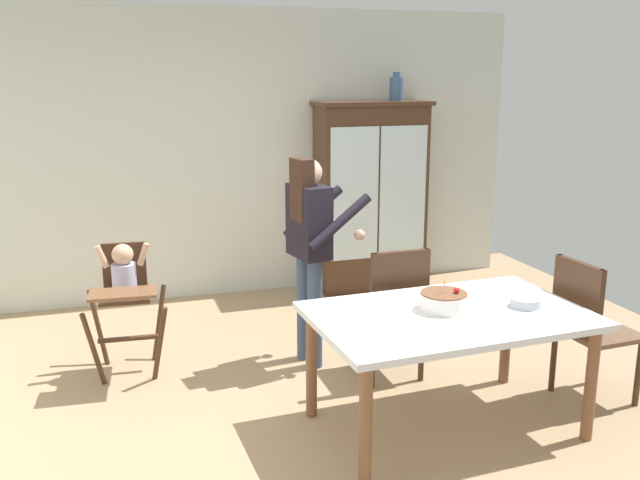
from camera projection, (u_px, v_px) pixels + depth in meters
ground_plane at (343, 407)px, 4.45m from camera, size 6.24×6.24×0.00m
wall_back at (252, 154)px, 6.57m from camera, size 5.32×0.06×2.70m
china_cabinet at (370, 196)px, 6.75m from camera, size 1.11×0.48×1.85m
ceramic_vase at (396, 88)px, 6.59m from camera, size 0.13×0.13×0.27m
high_chair_with_toddler at (125, 285)px, 4.84m from camera, size 0.61×0.71×0.95m
adult_person at (310, 236)px, 4.93m from camera, size 0.57×0.55×1.53m
dining_table at (449, 326)px, 4.06m from camera, size 1.65×1.08×0.74m
birthday_cake at (444, 301)px, 4.07m from camera, size 0.28×0.28×0.19m
serving_bowl at (525, 302)px, 4.13m from camera, size 0.18×0.18×0.05m
dining_chair_far_side at (393, 304)px, 4.74m from camera, size 0.44×0.44×0.96m
dining_chair_right_end at (587, 321)px, 4.42m from camera, size 0.46×0.46×0.96m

